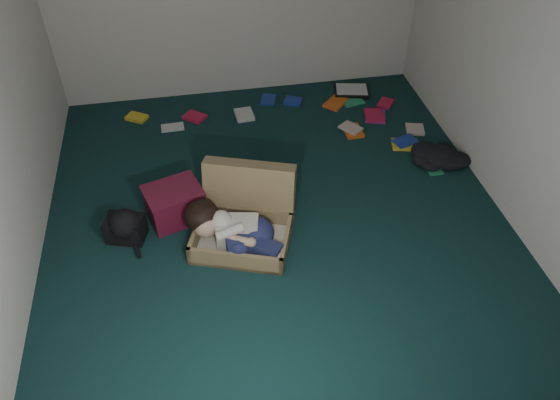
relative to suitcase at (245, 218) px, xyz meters
name	(u,v)px	position (x,y,z in m)	size (l,w,h in m)	color
floor	(277,218)	(0.29, 0.12, -0.17)	(4.50, 4.50, 0.00)	#102E2D
wall_front	(370,358)	(0.29, -2.13, 1.13)	(4.50, 4.50, 0.00)	silver
wall_right	(529,65)	(2.29, 0.12, 1.13)	(4.50, 4.50, 0.00)	silver
suitcase	(245,218)	(0.00, 0.00, 0.00)	(0.99, 0.98, 0.58)	#8F764F
person	(233,230)	(-0.12, -0.17, 0.05)	(0.77, 0.61, 0.36)	silver
maroon_bin	(175,204)	(-0.58, 0.30, -0.01)	(0.56, 0.49, 0.33)	maroon
backpack	(125,228)	(-1.00, 0.12, -0.06)	(0.39, 0.31, 0.23)	black
clothing_pile	(436,156)	(1.99, 0.64, -0.10)	(0.43, 0.35, 0.14)	black
paper_tray	(352,91)	(1.54, 2.06, -0.15)	(0.45, 0.37, 0.06)	black
book_scatter	(310,119)	(0.94, 1.59, -0.16)	(3.15, 1.79, 0.02)	yellow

